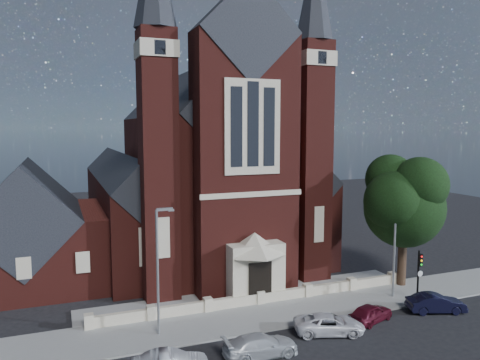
# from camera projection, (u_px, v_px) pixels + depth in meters

# --- Properties ---
(ground) EXTENTS (120.00, 120.00, 0.00)m
(ground) POSITION_uv_depth(u_px,v_px,m) (222.00, 272.00, 42.27)
(ground) COLOR black
(ground) RESTS_ON ground
(pavement_strip) EXTENTS (60.00, 5.00, 0.12)m
(pavement_strip) POSITION_uv_depth(u_px,v_px,m) (271.00, 314.00, 32.56)
(pavement_strip) COLOR gray
(pavement_strip) RESTS_ON ground
(forecourt_paving) EXTENTS (26.00, 3.00, 0.14)m
(forecourt_paving) POSITION_uv_depth(u_px,v_px,m) (249.00, 295.00, 36.26)
(forecourt_paving) COLOR gray
(forecourt_paving) RESTS_ON ground
(forecourt_wall) EXTENTS (24.00, 0.40, 0.90)m
(forecourt_wall) POSITION_uv_depth(u_px,v_px,m) (260.00, 304.00, 34.41)
(forecourt_wall) COLOR #B8AA92
(forecourt_wall) RESTS_ON ground
(church) EXTENTS (20.01, 34.90, 29.20)m
(church) POSITION_uv_depth(u_px,v_px,m) (196.00, 174.00, 48.71)
(church) COLOR #4F1A15
(church) RESTS_ON ground
(parish_hall) EXTENTS (12.00, 12.20, 10.24)m
(parish_hall) POSITION_uv_depth(u_px,v_px,m) (28.00, 236.00, 38.79)
(parish_hall) COLOR #4F1A15
(parish_hall) RESTS_ON ground
(street_tree) EXTENTS (6.40, 6.60, 10.70)m
(street_tree) POSITION_uv_depth(u_px,v_px,m) (408.00, 203.00, 37.48)
(street_tree) COLOR black
(street_tree) RESTS_ON ground
(street_lamp_left) EXTENTS (1.16, 0.22, 8.09)m
(street_lamp_left) POSITION_uv_depth(u_px,v_px,m) (159.00, 264.00, 28.71)
(street_lamp_left) COLOR gray
(street_lamp_left) RESTS_ON ground
(street_lamp_right) EXTENTS (1.16, 0.22, 8.09)m
(street_lamp_right) POSITION_uv_depth(u_px,v_px,m) (396.00, 239.00, 35.25)
(street_lamp_right) COLOR gray
(street_lamp_right) RESTS_ON ground
(traffic_signal) EXTENTS (0.28, 0.42, 4.00)m
(traffic_signal) POSITION_uv_depth(u_px,v_px,m) (419.00, 269.00, 34.35)
(traffic_signal) COLOR black
(traffic_signal) RESTS_ON ground
(car_silver_b) EXTENTS (4.42, 1.91, 1.27)m
(car_silver_b) POSITION_uv_depth(u_px,v_px,m) (261.00, 345.00, 26.56)
(car_silver_b) COLOR #B9BEC2
(car_silver_b) RESTS_ON ground
(car_white_suv) EXTENTS (4.86, 3.37, 1.23)m
(car_white_suv) POSITION_uv_depth(u_px,v_px,m) (329.00, 324.00, 29.51)
(car_white_suv) COLOR white
(car_white_suv) RESTS_ON ground
(car_dark_red) EXTENTS (3.90, 2.59, 1.23)m
(car_dark_red) POSITION_uv_depth(u_px,v_px,m) (370.00, 313.00, 31.24)
(car_dark_red) COLOR #4C0D1A
(car_dark_red) RESTS_ON ground
(car_navy) EXTENTS (4.23, 2.60, 1.32)m
(car_navy) POSITION_uv_depth(u_px,v_px,m) (436.00, 303.00, 32.89)
(car_navy) COLOR black
(car_navy) RESTS_ON ground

